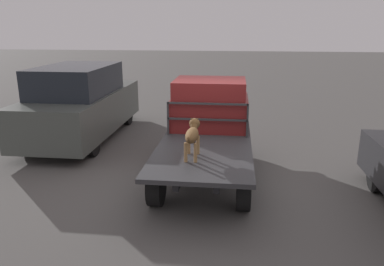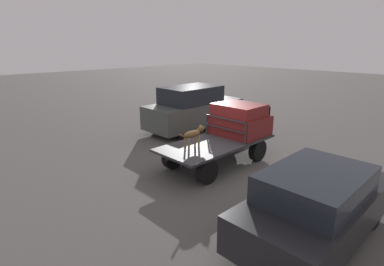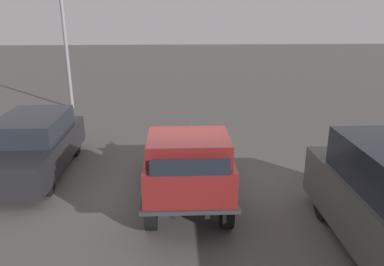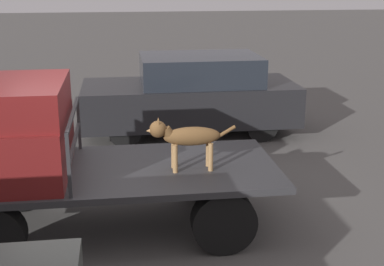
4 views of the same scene
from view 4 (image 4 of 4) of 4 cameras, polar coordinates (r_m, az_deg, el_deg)
name	(u,v)px [view 4 (image 4 of 4)]	position (r m, az deg, el deg)	size (l,w,h in m)	color
ground_plane	(112,228)	(6.98, -8.49, -10.03)	(80.00, 80.00, 0.00)	#514F4C
flatbed_truck	(110,185)	(6.74, -8.70, -5.52)	(4.15, 1.85, 0.81)	black
truck_cab	(3,131)	(6.64, -19.52, 0.16)	(1.56, 1.73, 1.11)	maroon
truck_headboard	(74,132)	(6.53, -12.50, 0.07)	(0.04, 1.73, 0.72)	#2D2D30
dog	(185,137)	(6.41, -0.78, -0.38)	(1.09, 0.23, 0.66)	#9E7547
parked_sedan	(192,95)	(10.69, 0.01, 4.12)	(4.21, 1.77, 1.58)	black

